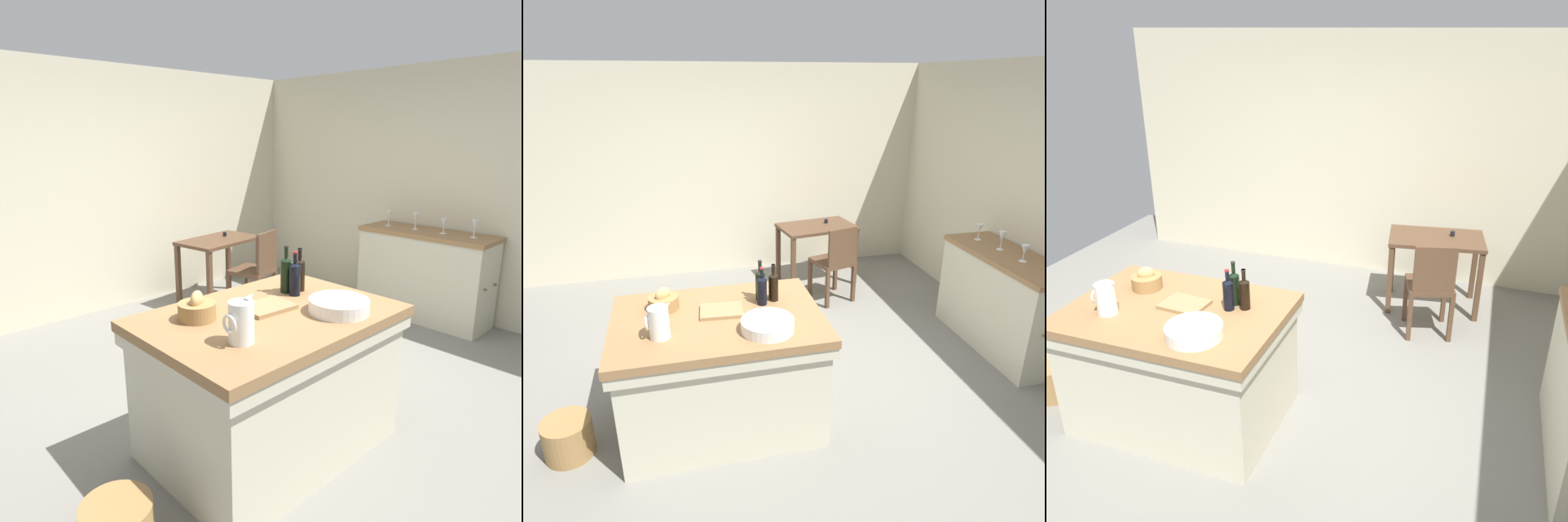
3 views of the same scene
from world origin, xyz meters
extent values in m
plane|color=slate|center=(0.00, 0.00, 0.00)|extent=(6.76, 6.76, 0.00)
cube|color=beige|center=(0.00, 2.60, 1.30)|extent=(5.32, 0.12, 2.60)
cube|color=beige|center=(2.60, 0.00, 1.30)|extent=(0.12, 5.20, 2.60)
cube|color=olive|center=(-0.44, -0.43, 0.84)|extent=(1.46, 1.03, 0.06)
cube|color=beige|center=(-0.44, -0.43, 0.77)|extent=(1.44, 1.01, 0.08)
cube|color=beige|center=(-0.44, -0.43, 0.41)|extent=(1.38, 0.95, 0.81)
cube|color=olive|center=(2.26, 0.01, 0.91)|extent=(0.52, 1.34, 0.04)
cube|color=beige|center=(2.26, 0.01, 0.44)|extent=(0.49, 1.31, 0.88)
sphere|color=brown|center=(2.14, -0.67, 0.49)|extent=(0.03, 0.03, 0.03)
sphere|color=brown|center=(2.38, -0.67, 0.49)|extent=(0.03, 0.03, 0.03)
cube|color=#513826|center=(1.02, 1.88, 0.72)|extent=(0.97, 0.68, 0.04)
cube|color=#513826|center=(0.64, 1.57, 0.35)|extent=(0.06, 0.06, 0.71)
cube|color=#513826|center=(1.46, 1.69, 0.35)|extent=(0.06, 0.06, 0.71)
cube|color=#513826|center=(0.57, 2.06, 0.35)|extent=(0.06, 0.06, 0.71)
cube|color=#513826|center=(1.39, 2.18, 0.35)|extent=(0.06, 0.06, 0.71)
cylinder|color=black|center=(1.16, 1.95, 0.77)|extent=(0.04, 0.04, 0.05)
cube|color=#513826|center=(1.04, 1.35, 0.47)|extent=(0.49, 0.49, 0.04)
cube|color=#513826|center=(1.09, 1.18, 0.70)|extent=(0.36, 0.13, 0.42)
cube|color=#513826|center=(1.17, 1.57, 0.22)|extent=(0.05, 0.05, 0.45)
cube|color=#513826|center=(0.82, 1.47, 0.22)|extent=(0.05, 0.05, 0.45)
cube|color=#513826|center=(1.27, 1.22, 0.22)|extent=(0.05, 0.05, 0.45)
cube|color=#513826|center=(0.92, 1.13, 0.22)|extent=(0.05, 0.05, 0.45)
cylinder|color=white|center=(-0.82, -0.63, 0.98)|extent=(0.13, 0.13, 0.21)
cone|color=white|center=(-0.77, -0.63, 1.09)|extent=(0.07, 0.04, 0.06)
torus|color=white|center=(-0.90, -0.63, 0.99)|extent=(0.02, 0.10, 0.10)
cylinder|color=white|center=(-0.14, -0.70, 0.91)|extent=(0.35, 0.35, 0.08)
cylinder|color=olive|center=(-0.80, -0.22, 0.92)|extent=(0.21, 0.21, 0.10)
ellipsoid|color=tan|center=(-0.80, -0.22, 0.99)|extent=(0.13, 0.12, 0.10)
cube|color=#99754C|center=(-0.40, -0.37, 0.88)|extent=(0.32, 0.25, 0.02)
cylinder|color=black|center=(0.00, -0.27, 0.97)|extent=(0.07, 0.07, 0.19)
cone|color=black|center=(0.00, -0.27, 1.08)|extent=(0.07, 0.07, 0.02)
cylinder|color=black|center=(0.00, -0.27, 1.12)|extent=(0.03, 0.03, 0.07)
cylinder|color=black|center=(0.00, -0.27, 1.15)|extent=(0.03, 0.03, 0.01)
cylinder|color=black|center=(-0.09, -0.23, 0.98)|extent=(0.07, 0.07, 0.21)
cone|color=black|center=(-0.09, -0.23, 1.10)|extent=(0.07, 0.07, 0.02)
cylinder|color=black|center=(-0.09, -0.23, 1.15)|extent=(0.03, 0.03, 0.07)
cylinder|color=black|center=(-0.09, -0.23, 1.18)|extent=(0.03, 0.03, 0.01)
cylinder|color=black|center=(-0.10, -0.31, 0.97)|extent=(0.07, 0.07, 0.20)
cone|color=black|center=(-0.10, -0.31, 1.08)|extent=(0.07, 0.07, 0.02)
cylinder|color=black|center=(-0.10, -0.31, 1.13)|extent=(0.03, 0.03, 0.07)
cylinder|color=maroon|center=(-0.10, -0.31, 1.16)|extent=(0.03, 0.03, 0.01)
cylinder|color=white|center=(2.27, -0.45, 0.93)|extent=(0.06, 0.06, 0.00)
cylinder|color=white|center=(2.27, -0.45, 0.97)|extent=(0.01, 0.01, 0.07)
cone|color=white|center=(2.27, -0.45, 1.05)|extent=(0.07, 0.07, 0.10)
cylinder|color=white|center=(2.26, -0.16, 0.93)|extent=(0.06, 0.06, 0.00)
cylinder|color=white|center=(2.26, -0.16, 0.96)|extent=(0.01, 0.01, 0.06)
cone|color=white|center=(2.26, -0.16, 1.04)|extent=(0.07, 0.07, 0.09)
cylinder|color=white|center=(2.26, 0.16, 0.93)|extent=(0.06, 0.06, 0.00)
cylinder|color=white|center=(2.26, 0.16, 0.97)|extent=(0.01, 0.01, 0.07)
cone|color=white|center=(2.26, 0.16, 1.06)|extent=(0.07, 0.07, 0.10)
cylinder|color=white|center=(2.24, 0.46, 0.93)|extent=(0.06, 0.06, 0.00)
cylinder|color=white|center=(2.24, 0.46, 0.96)|extent=(0.01, 0.01, 0.06)
cone|color=white|center=(2.24, 0.46, 1.04)|extent=(0.07, 0.07, 0.09)
camera|label=1|loc=(-2.24, -2.27, 1.86)|focal=32.58mm
camera|label=2|loc=(-0.67, -3.35, 2.42)|focal=32.21mm
camera|label=3|loc=(1.45, -3.13, 2.60)|focal=37.06mm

